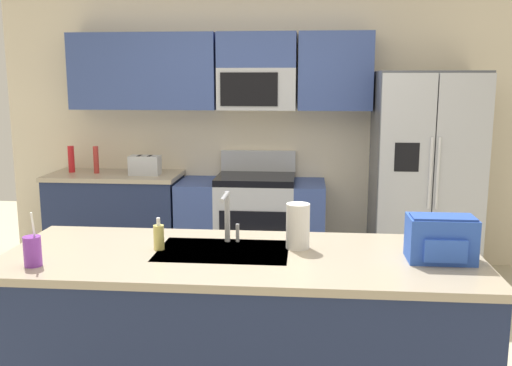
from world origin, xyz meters
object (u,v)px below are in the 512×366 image
Objects in this scene: range_oven at (252,223)px; drink_cup_purple at (33,251)px; refrigerator at (424,177)px; paper_towel_roll at (298,226)px; sink_faucet at (228,213)px; soap_dispenser at (159,237)px; toaster at (145,165)px; backpack at (441,238)px; bottle_red at (71,159)px; pepper_mill at (96,160)px.

range_oven is 2.84m from drink_cup_purple.
refrigerator is 7.71× the size of paper_towel_roll.
soap_dispenser is (-0.34, -0.15, -0.10)m from sink_faucet.
toaster is 2.66m from paper_towel_roll.
soap_dispenser is 1.43m from backpack.
paper_towel_roll is at bearing -46.24° from bottle_red.
sink_faucet is (1.08, -2.16, 0.08)m from toaster.
refrigerator is 2.38m from backpack.
drink_cup_purple is (0.95, -2.71, -0.05)m from bottle_red.
drink_cup_purple is 1.97m from backpack.
pepper_mill is 2.77m from drink_cup_purple.
range_oven is 1.59m from pepper_mill.
range_oven is 8.00× the size of soap_dispenser.
pepper_mill is at bearing 174.13° from toaster.
bottle_red is 0.79× the size of backpack.
refrigerator is at bearing 80.68° from backpack.
range_oven is at bearing 83.77° from soap_dispenser.
backpack is at bearing -11.13° from sink_faucet.
soap_dispenser is at bearing -62.56° from pepper_mill.
refrigerator is 7.20× the size of pepper_mill.
backpack is (1.17, -2.42, 0.57)m from range_oven.
range_oven is at bearing -1.08° from bottle_red.
toaster is 1.06× the size of drink_cup_purple.
soap_dispenser is 0.73m from paper_towel_roll.
sink_faucet reaches higher than bottle_red.
refrigerator reaches higher than pepper_mill.
refrigerator reaches higher than bottle_red.
range_oven is at bearing 3.02° from toaster.
refrigerator reaches higher than sink_faucet.
bottle_red is 0.90× the size of sink_faucet.
refrigerator reaches higher than drink_cup_purple.
drink_cup_purple is at bearing -172.56° from backpack.
drink_cup_purple is at bearing -151.80° from sink_faucet.
toaster is at bearing 123.38° from paper_towel_roll.
refrigerator is 6.56× the size of sink_faucet.
refrigerator is 5.78× the size of backpack.
refrigerator is (1.55, -0.07, 0.48)m from range_oven.
refrigerator is 3.30m from bottle_red.
range_oven is 2.43m from soap_dispenser.
backpack is (2.16, -2.37, 0.03)m from toaster.
toaster is 1.09× the size of pepper_mill.
bottle_red is at bearing 109.37° from drink_cup_purple.
bottle_red is at bearing 139.82° from backpack.
soap_dispenser is (-1.81, -2.29, 0.04)m from refrigerator.
refrigerator reaches higher than backpack.
paper_towel_roll is (1.25, 0.41, 0.05)m from drink_cup_purple.
sink_faucet reaches higher than range_oven.
range_oven is at bearing 73.61° from drink_cup_purple.
toaster is 1.17× the size of paper_towel_roll.
refrigerator is at bearing 55.53° from sink_faucet.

